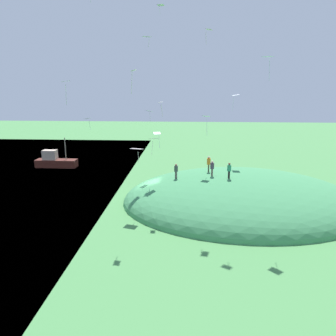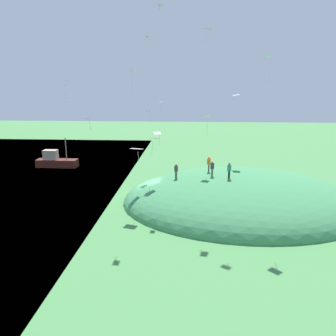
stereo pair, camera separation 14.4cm
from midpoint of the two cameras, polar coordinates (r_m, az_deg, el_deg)
ground_plane at (r=38.06m, az=-3.44°, el=-5.21°), size 160.00×160.00×0.00m
grass_hill at (r=37.59m, az=12.22°, el=-5.77°), size 25.84×20.42×6.28m
boat_on_lake at (r=54.93m, az=-18.86°, el=1.09°), size 6.36×1.87×4.66m
person_walking_path at (r=34.92m, az=10.33°, el=-0.12°), size 0.53×0.53×1.67m
person_with_child at (r=37.62m, az=6.89°, el=1.04°), size 0.44×0.44×1.83m
person_watching_kites at (r=35.81m, az=7.47°, el=0.27°), size 0.50×0.50×1.67m
person_on_hilltop at (r=36.12m, az=1.28°, el=-0.22°), size 0.57×0.57×1.63m
kite_0 at (r=39.43m, az=-3.35°, el=9.66°), size 0.99×1.10×1.43m
kite_1 at (r=33.16m, az=-1.37°, el=10.98°), size 0.42×0.61×1.44m
kite_2 at (r=35.55m, az=-2.58°, el=4.90°), size 1.14×1.03×1.84m
kite_3 at (r=33.55m, az=6.88°, el=22.40°), size 0.73×0.89×1.36m
kite_4 at (r=32.45m, az=-5.50°, el=3.22°), size 1.34×1.10×1.51m
kite_5 at (r=40.13m, az=-13.70°, el=8.13°), size 0.75×0.86×1.37m
kite_7 at (r=42.71m, az=-1.95°, el=5.83°), size 1.04×0.87×1.91m
kite_8 at (r=44.42m, az=-1.37°, el=26.10°), size 0.94×0.77×1.07m
kite_9 at (r=36.79m, az=6.50°, el=8.55°), size 1.00×0.91×2.19m
kite_10 at (r=41.57m, az=11.40°, el=12.05°), size 0.81×1.17×1.94m
kite_12 at (r=41.78m, az=-3.77°, el=21.50°), size 1.22×1.07×1.22m
kite_13 at (r=29.65m, az=-6.13°, el=15.92°), size 0.48×0.69×2.05m
kite_14 at (r=30.31m, az=16.66°, el=17.59°), size 1.06×1.08×2.00m
kite_15 at (r=27.36m, az=-17.30°, el=13.80°), size 0.92×1.07×1.82m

